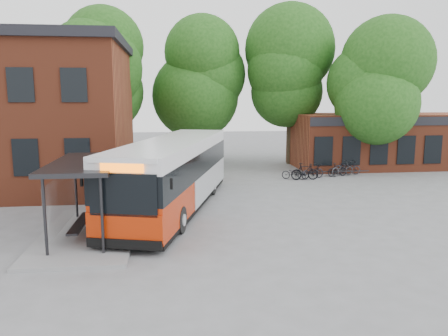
{
  "coord_description": "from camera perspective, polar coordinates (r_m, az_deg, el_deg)",
  "views": [
    {
      "loc": [
        -1.29,
        -17.58,
        5.22
      ],
      "look_at": [
        1.09,
        2.17,
        2.0
      ],
      "focal_mm": 35.0,
      "sensor_mm": 36.0,
      "label": 1
    }
  ],
  "objects": [
    {
      "name": "bicycle_4",
      "position": [
        30.32,
        15.18,
        -0.09
      ],
      "size": [
        2.01,
        1.38,
        1.0
      ],
      "primitive_type": "imported",
      "rotation": [
        0.0,
        0.0,
        1.99
      ],
      "color": "#2F2F33",
      "rests_on": "ground"
    },
    {
      "name": "ground",
      "position": [
        18.38,
        -2.6,
        -7.31
      ],
      "size": [
        100.0,
        100.0,
        0.0
      ],
      "primitive_type": "plane",
      "color": "slate"
    },
    {
      "name": "bicycle_2",
      "position": [
        28.88,
        11.48,
        -0.44
      ],
      "size": [
        1.93,
        1.35,
        0.96
      ],
      "primitive_type": "imported",
      "rotation": [
        0.0,
        0.0,
        2.0
      ],
      "color": "black",
      "rests_on": "ground"
    },
    {
      "name": "tree_3",
      "position": [
        32.86,
        19.08,
        7.68
      ],
      "size": [
        7.04,
        7.04,
        9.28
      ],
      "primitive_type": null,
      "color": "#1A4713",
      "rests_on": "ground"
    },
    {
      "name": "tree_1",
      "position": [
        34.66,
        -3.13,
        9.14
      ],
      "size": [
        7.92,
        7.92,
        10.4
      ],
      "primitive_type": null,
      "color": "#1A4713",
      "rests_on": "ground"
    },
    {
      "name": "bicycle_6",
      "position": [
        31.03,
        15.8,
        0.05
      ],
      "size": [
        1.86,
        0.79,
        0.95
      ],
      "primitive_type": "imported",
      "rotation": [
        0.0,
        0.0,
        1.48
      ],
      "color": "#25242A",
      "rests_on": "ground"
    },
    {
      "name": "bus_shelter",
      "position": [
        17.3,
        -17.44,
        -3.82
      ],
      "size": [
        3.6,
        7.0,
        2.9
      ],
      "primitive_type": null,
      "color": "#27272A",
      "rests_on": "ground"
    },
    {
      "name": "city_bus",
      "position": [
        20.66,
        -6.45,
        -0.83
      ],
      "size": [
        6.17,
        13.22,
        3.29
      ],
      "primitive_type": null,
      "rotation": [
        0.0,
        0.0,
        -0.27
      ],
      "color": "#B42606",
      "rests_on": "ground"
    },
    {
      "name": "tree_0",
      "position": [
        33.91,
        -15.07,
        9.35
      ],
      "size": [
        7.92,
        7.92,
        11.0
      ],
      "primitive_type": null,
      "color": "#1A4713",
      "rests_on": "ground"
    },
    {
      "name": "tree_2",
      "position": [
        34.84,
        8.7,
        9.54
      ],
      "size": [
        7.92,
        7.92,
        11.0
      ],
      "primitive_type": null,
      "color": "#1A4713",
      "rests_on": "ground"
    },
    {
      "name": "bicycle_1",
      "position": [
        28.34,
        10.51,
        -0.46
      ],
      "size": [
        1.81,
        0.53,
        1.09
      ],
      "primitive_type": "imported",
      "rotation": [
        0.0,
        0.0,
        1.56
      ],
      "color": "black",
      "rests_on": "ground"
    },
    {
      "name": "bike_rail",
      "position": [
        29.96,
        13.87,
        -0.75
      ],
      "size": [
        5.2,
        0.1,
        0.38
      ],
      "primitive_type": null,
      "color": "#27272A",
      "rests_on": "ground"
    },
    {
      "name": "bicycle_5",
      "position": [
        30.13,
        14.59,
        -0.21
      ],
      "size": [
        1.58,
        0.82,
        0.91
      ],
      "primitive_type": "imported",
      "rotation": [
        0.0,
        0.0,
        1.84
      ],
      "color": "black",
      "rests_on": "ground"
    },
    {
      "name": "shop_row",
      "position": [
        35.68,
        20.35,
        3.44
      ],
      "size": [
        14.0,
        6.2,
        4.0
      ],
      "primitive_type": null,
      "color": "brown",
      "rests_on": "ground"
    },
    {
      "name": "bicycle_0",
      "position": [
        28.47,
        9.13,
        -0.65
      ],
      "size": [
        1.66,
        1.16,
        0.83
      ],
      "primitive_type": "imported",
      "rotation": [
        0.0,
        0.0,
        1.14
      ],
      "color": "black",
      "rests_on": "ground"
    }
  ]
}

